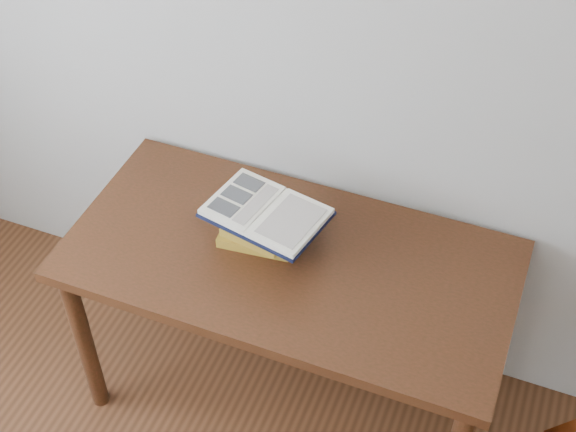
% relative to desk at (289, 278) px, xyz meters
% --- Properties ---
extents(desk, '(1.38, 0.69, 0.74)m').
position_rel_desk_xyz_m(desk, '(0.00, 0.00, 0.00)').
color(desk, '#4D2213').
rests_on(desk, ground).
extents(book_stack, '(0.25, 0.20, 0.12)m').
position_rel_desk_xyz_m(book_stack, '(-0.12, 0.04, 0.16)').
color(book_stack, gold).
rests_on(book_stack, desk).
extents(open_book, '(0.39, 0.31, 0.03)m').
position_rel_desk_xyz_m(open_book, '(-0.08, 0.03, 0.23)').
color(open_book, black).
rests_on(open_book, book_stack).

